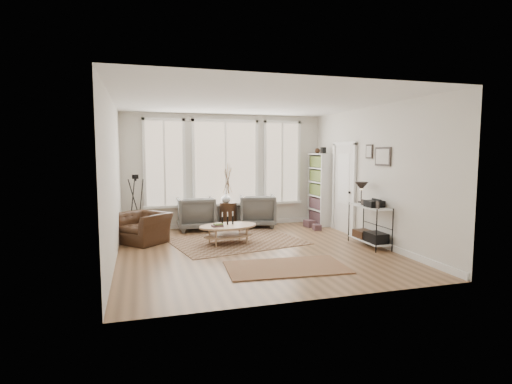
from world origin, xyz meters
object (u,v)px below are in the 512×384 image
object	(u,v)px
coffee_table	(228,229)
armchair_left	(195,213)
bookcase	(319,189)
armchair_right	(257,210)
side_table	(228,194)
low_shelf	(369,222)
accent_chair	(143,228)

from	to	relation	value
coffee_table	armchair_left	world-z (taller)	armchair_left
bookcase	armchair_right	bearing A→B (deg)	173.22
armchair_right	side_table	size ratio (longest dim) A/B	0.51
coffee_table	side_table	world-z (taller)	side_table
bookcase	armchair_right	size ratio (longest dim) A/B	2.22
low_shelf	side_table	distance (m)	3.65
coffee_table	side_table	distance (m)	1.85
coffee_table	side_table	size ratio (longest dim) A/B	0.75
low_shelf	armchair_right	world-z (taller)	low_shelf
bookcase	armchair_left	xyz separation A→B (m)	(-3.27, 0.22, -0.54)
accent_chair	bookcase	bearing A→B (deg)	58.36
armchair_right	accent_chair	bearing A→B (deg)	32.95
bookcase	coffee_table	world-z (taller)	bookcase
low_shelf	armchair_right	distance (m)	3.16
accent_chair	coffee_table	bearing A→B (deg)	27.57
coffee_table	armchair_right	xyz separation A→B (m)	(1.15, 1.69, 0.11)
armchair_left	accent_chair	size ratio (longest dim) A/B	0.92
armchair_left	side_table	bearing A→B (deg)	-179.54
low_shelf	armchair_left	size ratio (longest dim) A/B	1.42
bookcase	coffee_table	bearing A→B (deg)	-152.05
armchair_right	accent_chair	world-z (taller)	armchair_right
low_shelf	side_table	bearing A→B (deg)	130.92
armchair_left	coffee_table	bearing A→B (deg)	105.17
accent_chair	low_shelf	bearing A→B (deg)	27.34
bookcase	side_table	size ratio (longest dim) A/B	1.12
low_shelf	side_table	size ratio (longest dim) A/B	0.71
low_shelf	armchair_right	bearing A→B (deg)	120.67
bookcase	armchair_left	size ratio (longest dim) A/B	2.25
coffee_table	armchair_left	size ratio (longest dim) A/B	1.49
low_shelf	coffee_table	xyz separation A→B (m)	(-2.76, 1.02, -0.20)
armchair_right	coffee_table	bearing A→B (deg)	68.38
bookcase	coffee_table	size ratio (longest dim) A/B	1.51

